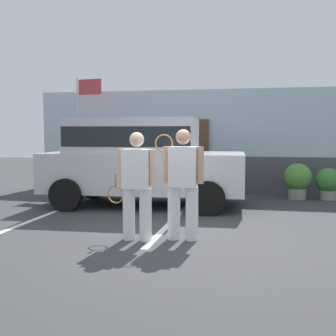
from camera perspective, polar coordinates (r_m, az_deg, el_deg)
The scene contains 10 objects.
ground_plane at distance 7.00m, azimuth 0.53°, elevation -9.44°, with size 40.00×40.00×0.00m, color #38383A.
parking_stripe_0 at distance 9.39m, azimuth -15.71°, elevation -5.95°, with size 0.12×4.40×0.01m, color silver.
parking_stripe_1 at distance 8.49m, azimuth 0.71°, elevation -6.90°, with size 0.12×4.40×0.01m, color silver.
house_frontage at distance 12.58m, azimuth 5.90°, elevation 3.23°, with size 10.59×0.40×2.96m.
parked_suv at distance 10.01m, azimuth -3.77°, elevation 1.46°, with size 4.70×2.37×2.05m.
tennis_player_man at distance 6.79m, azimuth -4.19°, elevation -2.25°, with size 0.89×0.30×1.72m.
tennis_player_woman at distance 6.81m, azimuth 1.98°, elevation -1.95°, with size 0.79×0.28×1.77m.
potted_plant_by_porch at distance 11.54m, azimuth 16.89°, elevation -1.44°, with size 0.70×0.70×0.93m.
potted_plant_secondary at distance 11.66m, azimuth 20.56°, elevation -1.78°, with size 0.62×0.62×0.82m.
flag_pole at distance 12.99m, azimuth -11.25°, elevation 7.17°, with size 0.80×0.12×3.33m.
Camera 1 is at (1.37, -6.65, 1.72)m, focal length 45.73 mm.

